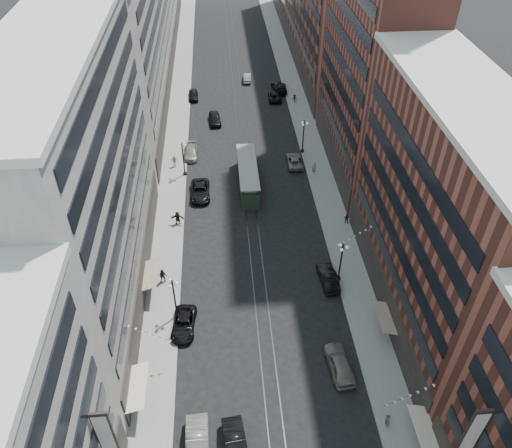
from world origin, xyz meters
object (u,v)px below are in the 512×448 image
object	(u,v)px
lamppost_se_mid	(303,135)
car_14	(247,78)
car_7	(200,191)
lamppost_se_far	(341,261)
car_4	(339,364)
car_8	(191,152)
car_extra_0	(275,96)
car_extra_1	(277,86)
car_13	(215,119)
lamppost_sw_far	(174,297)
car_11	(295,161)
car_5	(236,447)
car_10	(328,278)
pedestrian_2	(163,276)
streetcar	(248,176)
lamppost_sw_mid	(183,158)
car_1	(198,445)
pedestrian_6	(174,161)
pedestrian_7	(347,218)
pedestrian_9	(295,98)
pedestrian_4	(388,420)
car_12	(281,88)
car_2	(184,324)
pedestrian_5	(178,218)
pedestrian_8	(314,167)

from	to	relation	value
lamppost_se_mid	car_14	xyz separation A→B (m)	(-7.00, 27.59, -2.40)
car_7	lamppost_se_far	bearing A→B (deg)	-48.96
car_4	car_8	world-z (taller)	car_4
car_extra_0	car_extra_1	xyz separation A→B (m)	(0.96, 4.10, 0.03)
car_13	car_14	world-z (taller)	car_13
lamppost_sw_far	car_11	bearing A→B (deg)	59.77
car_5	car_extra_1	distance (m)	71.26
car_10	lamppost_se_mid	bearing A→B (deg)	-96.69
lamppost_sw_far	pedestrian_2	world-z (taller)	lamppost_sw_far
streetcar	car_extra_1	size ratio (longest dim) A/B	2.40
car_8	pedestrian_2	bearing A→B (deg)	-96.24
lamppost_se_mid	car_extra_1	size ratio (longest dim) A/B	1.10
car_13	lamppost_se_far	bearing A→B (deg)	-75.37
lamppost_sw_far	lamppost_se_mid	world-z (taller)	same
lamppost_sw_mid	car_1	world-z (taller)	lamppost_sw_mid
car_11	pedestrian_6	size ratio (longest dim) A/B	2.69
lamppost_sw_far	car_7	xyz separation A→B (m)	(2.35, 21.74, -2.31)
car_7	car_14	bearing A→B (deg)	75.48
lamppost_se_mid	pedestrian_7	world-z (taller)	lamppost_se_mid
lamppost_sw_mid	car_11	bearing A→B (deg)	5.58
lamppost_sw_far	pedestrian_6	bearing A→B (deg)	93.08
car_4	car_13	size ratio (longest dim) A/B	1.09
car_4	lamppost_se_mid	bearing A→B (deg)	-98.49
pedestrian_9	pedestrian_2	bearing A→B (deg)	-104.03
pedestrian_4	car_12	size ratio (longest dim) A/B	0.31
pedestrian_6	car_extra_1	world-z (taller)	pedestrian_6
streetcar	car_11	bearing A→B (deg)	33.12
pedestrian_4	pedestrian_9	world-z (taller)	pedestrian_4
car_8	car_extra_0	xyz separation A→B (m)	(15.21, 18.79, -0.02)
lamppost_se_mid	car_5	xyz separation A→B (m)	(-12.79, -47.17, -2.24)
lamppost_se_far	car_2	size ratio (longest dim) A/B	1.10
pedestrian_5	lamppost_se_mid	bearing A→B (deg)	47.05
car_11	pedestrian_6	bearing A→B (deg)	-0.44
car_14	lamppost_se_mid	bearing A→B (deg)	107.60
car_13	lamppost_sw_mid	bearing A→B (deg)	-111.38
car_12	car_13	bearing A→B (deg)	43.30
car_4	pedestrian_8	bearing A→B (deg)	-100.48
car_12	car_13	distance (m)	17.30
streetcar	pedestrian_5	xyz separation A→B (m)	(-9.73, -8.17, -0.43)
car_5	pedestrian_6	xyz separation A→B (m)	(-7.19, 44.53, 0.23)
lamppost_se_far	car_5	distance (m)	23.15
car_10	car_11	world-z (taller)	car_10
car_5	pedestrian_5	size ratio (longest dim) A/B	2.72
car_10	car_5	bearing A→B (deg)	54.60
car_7	car_extra_0	size ratio (longest dim) A/B	1.14
car_1	pedestrian_8	world-z (taller)	pedestrian_8
pedestrian_5	pedestrian_8	distance (m)	22.35
car_7	pedestrian_9	world-z (taller)	pedestrian_9
car_8	car_extra_1	xyz separation A→B (m)	(16.17, 22.89, 0.01)
car_14	pedestrian_6	bearing A→B (deg)	70.12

